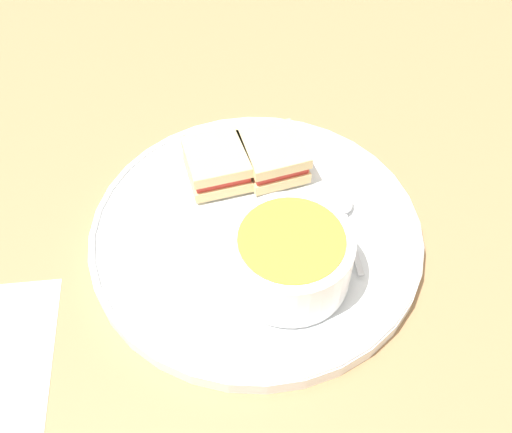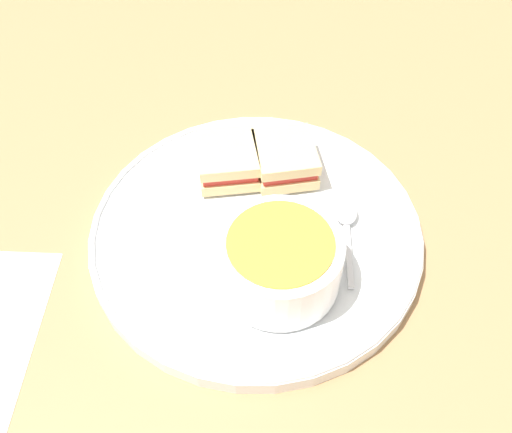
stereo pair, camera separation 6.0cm
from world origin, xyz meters
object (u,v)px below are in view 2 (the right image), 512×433
at_px(soup_bowl, 280,261).
at_px(sandwich_half_near, 285,159).
at_px(spoon, 346,218).
at_px(sandwich_half_far, 228,160).

height_order(soup_bowl, sandwich_half_near, soup_bowl).
relative_size(spoon, sandwich_half_far, 1.34).
bearing_deg(sandwich_half_near, spoon, -43.76).
bearing_deg(sandwich_half_near, sandwich_half_far, -172.58).
relative_size(soup_bowl, sandwich_half_far, 1.41).
bearing_deg(soup_bowl, sandwich_half_near, 91.88).
distance_m(spoon, sandwich_half_near, 0.10).
xyz_separation_m(spoon, sandwich_half_near, (-0.07, 0.07, 0.01)).
bearing_deg(soup_bowl, sandwich_half_far, 116.01).
bearing_deg(sandwich_half_far, spoon, -23.77).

